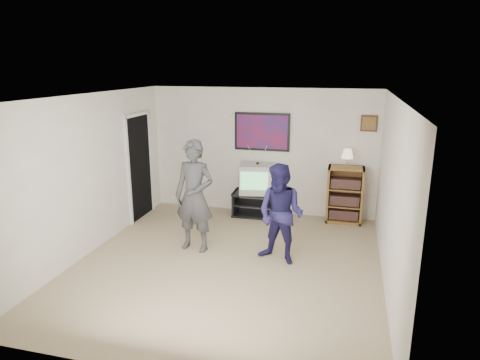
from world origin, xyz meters
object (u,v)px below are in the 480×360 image
at_px(crt_television, 257,178).
at_px(bookshelf, 345,195).
at_px(person_short, 281,214).
at_px(person_tall, 194,196).
at_px(media_stand, 258,204).

relative_size(crt_television, bookshelf, 0.62).
bearing_deg(person_short, person_tall, -166.45).
distance_m(person_tall, person_short, 1.42).
bearing_deg(bookshelf, person_tall, -140.84).
xyz_separation_m(media_stand, crt_television, (-0.01, -0.00, 0.53)).
bearing_deg(bookshelf, person_short, -114.41).
bearing_deg(media_stand, person_short, -70.31).
bearing_deg(person_tall, crt_television, 77.99).
height_order(bookshelf, person_short, person_short).
height_order(crt_television, person_tall, person_tall).
bearing_deg(person_tall, media_stand, 77.72).
height_order(media_stand, crt_television, crt_television).
bearing_deg(crt_television, media_stand, -9.76).
bearing_deg(person_tall, person_short, 2.37).
height_order(media_stand, bookshelf, bookshelf).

